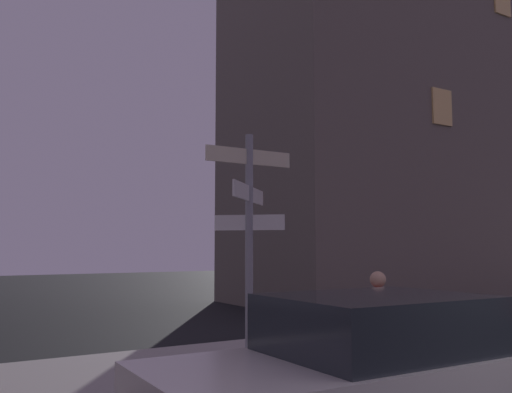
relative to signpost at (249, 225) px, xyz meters
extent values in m
cube|color=#9E9991|center=(0.32, 0.78, -2.21)|extent=(40.00, 2.80, 0.14)
cylinder|color=gray|center=(0.00, 0.00, -0.36)|extent=(0.12, 0.12, 3.56)
cube|color=beige|center=(0.00, 0.00, 1.07)|extent=(1.52, 0.03, 0.24)
cube|color=white|center=(0.00, 0.00, 0.49)|extent=(1.29, 1.29, 0.24)
cube|color=white|center=(0.00, 0.00, 0.04)|extent=(0.81, 0.81, 0.24)
cube|color=beige|center=(-0.92, -3.38, -1.63)|extent=(3.89, 1.75, 0.60)
cube|color=#23282D|center=(-0.59, -3.39, -1.07)|extent=(1.98, 1.59, 0.53)
cylinder|color=black|center=(0.36, -2.56, -1.96)|extent=(0.64, 0.23, 0.64)
torus|color=black|center=(0.37, -1.65, -1.92)|extent=(0.72, 0.14, 0.72)
torus|color=black|center=(1.47, -1.78, -1.92)|extent=(0.72, 0.14, 0.72)
cylinder|color=#1959A5|center=(0.92, -1.72, -1.67)|extent=(1.00, 0.16, 0.04)
cylinder|color=maroon|center=(1.02, -1.73, -1.20)|extent=(0.49, 0.37, 0.61)
sphere|color=tan|center=(1.02, -1.73, -0.78)|extent=(0.22, 0.22, 0.22)
cylinder|color=black|center=(0.96, -1.81, -1.70)|extent=(0.35, 0.16, 0.55)
cylinder|color=black|center=(0.98, -1.63, -1.70)|extent=(0.35, 0.16, 0.55)
cube|color=#6B6056|center=(10.05, 7.59, 6.02)|extent=(10.48, 6.02, 16.60)
cube|color=#F2C672|center=(10.05, 4.54, 4.25)|extent=(0.90, 0.06, 1.20)
camera|label=1|loc=(-4.32, -7.30, -0.35)|focal=38.39mm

